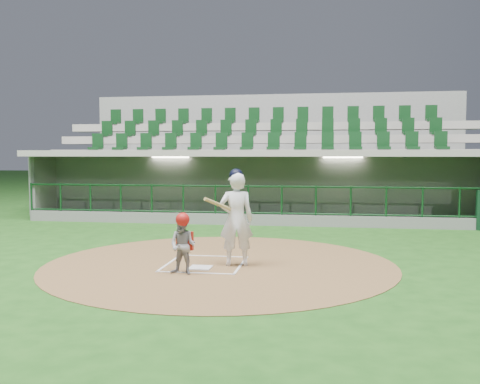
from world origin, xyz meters
name	(u,v)px	position (x,y,z in m)	size (l,w,h in m)	color
ground	(208,262)	(0.00, 0.00, 0.00)	(120.00, 120.00, 0.00)	#1A4714
dirt_circle	(220,264)	(0.30, -0.20, 0.01)	(7.20, 7.20, 0.01)	brown
home_plate	(200,268)	(0.00, -0.70, 0.02)	(0.43, 0.43, 0.02)	silver
batter_box_chalk	(205,264)	(0.00, -0.30, 0.02)	(1.55, 1.80, 0.01)	white
dugout_structure	(260,191)	(0.13, 7.83, 0.96)	(16.40, 3.70, 3.00)	slate
seating_deck	(265,175)	(0.00, 10.91, 1.42)	(17.00, 6.72, 5.15)	slate
batter	(236,218)	(0.66, -0.33, 0.99)	(0.92, 0.93, 1.97)	white
catcher	(183,244)	(-0.20, -1.26, 0.59)	(0.60, 0.51, 1.16)	gray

